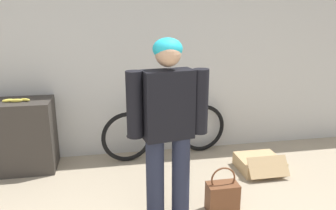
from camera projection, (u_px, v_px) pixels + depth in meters
The scene contains 7 objects.
wall_back at pixel (133, 52), 3.99m from camera, with size 8.00×0.07×2.60m.
side_shelf at pixel (17, 136), 3.72m from camera, with size 0.82×0.46×0.83m.
person at pixel (168, 121), 2.69m from camera, with size 0.67×0.26×1.58m.
bicycle at pixel (166, 131), 4.11m from camera, with size 1.61×0.46×0.70m.
banana at pixel (16, 100), 3.57m from camera, with size 0.30×0.08×0.04m.
handbag at pixel (222, 196), 2.99m from camera, with size 0.29×0.17×0.44m.
cardboard_box at pixel (259, 164), 3.79m from camera, with size 0.48×0.52×0.24m.
Camera 1 is at (-0.31, -1.34, 1.77)m, focal length 35.00 mm.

